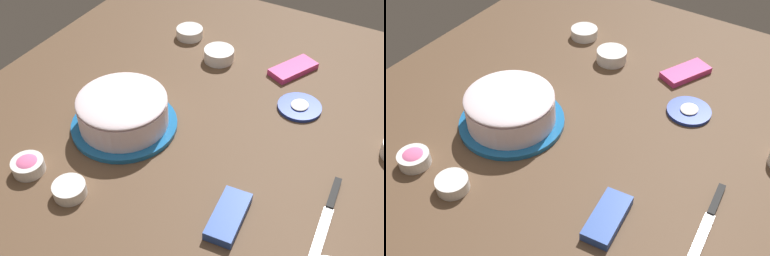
% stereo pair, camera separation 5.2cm
% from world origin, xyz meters
% --- Properties ---
extents(ground_plane, '(1.54, 1.54, 0.00)m').
position_xyz_m(ground_plane, '(0.00, 0.00, 0.00)').
color(ground_plane, brown).
extents(frosted_cake, '(0.29, 0.29, 0.11)m').
position_xyz_m(frosted_cake, '(0.08, -0.28, 0.05)').
color(frosted_cake, '#1E6BB2').
rests_on(frosted_cake, ground_plane).
extents(frosting_tub_lid, '(0.12, 0.12, 0.02)m').
position_xyz_m(frosting_tub_lid, '(-0.23, 0.11, 0.01)').
color(frosting_tub_lid, '#233DAD').
rests_on(frosting_tub_lid, ground_plane).
extents(spreading_knife, '(0.24, 0.04, 0.01)m').
position_xyz_m(spreading_knife, '(0.08, 0.29, 0.01)').
color(spreading_knife, silver).
rests_on(spreading_knife, ground_plane).
extents(sprinkle_bowl_rainbow, '(0.09, 0.09, 0.03)m').
position_xyz_m(sprinkle_bowl_rainbow, '(-0.41, -0.36, 0.02)').
color(sprinkle_bowl_rainbow, white).
rests_on(sprinkle_bowl_rainbow, ground_plane).
extents(sprinkle_bowl_pink, '(0.08, 0.08, 0.04)m').
position_xyz_m(sprinkle_bowl_pink, '(0.33, -0.38, 0.02)').
color(sprinkle_bowl_pink, white).
rests_on(sprinkle_bowl_pink, ground_plane).
extents(sprinkle_bowl_blue, '(0.10, 0.10, 0.04)m').
position_xyz_m(sprinkle_bowl_blue, '(-0.33, -0.20, 0.02)').
color(sprinkle_bowl_blue, white).
rests_on(sprinkle_bowl_blue, ground_plane).
extents(sprinkle_bowl_green, '(0.08, 0.08, 0.03)m').
position_xyz_m(sprinkle_bowl_green, '(0.33, -0.25, 0.02)').
color(sprinkle_bowl_green, white).
rests_on(sprinkle_bowl_green, ground_plane).
extents(candy_box_lower, '(0.17, 0.13, 0.02)m').
position_xyz_m(candy_box_lower, '(-0.39, 0.03, 0.01)').
color(candy_box_lower, '#E53D8E').
rests_on(candy_box_lower, ground_plane).
extents(candy_box_upper, '(0.15, 0.08, 0.02)m').
position_xyz_m(candy_box_upper, '(0.22, 0.10, 0.01)').
color(candy_box_upper, '#2D51B2').
rests_on(candy_box_upper, ground_plane).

